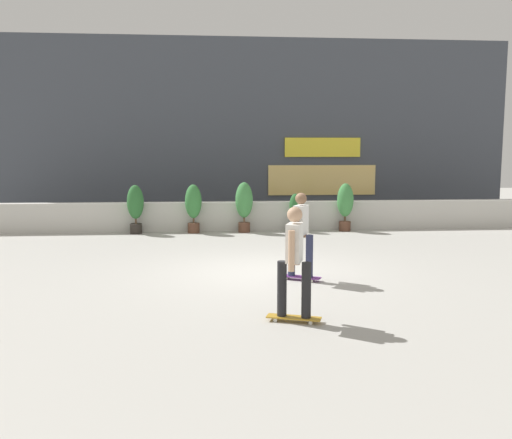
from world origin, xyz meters
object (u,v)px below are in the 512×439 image
object	(u,v)px
potted_plant_2	(244,203)
skater_by_wall_right	(301,232)
potted_plant_0	(135,206)
potted_plant_3	(295,212)
potted_plant_4	(345,203)
skater_by_wall_left	(294,259)
potted_plant_1	(193,205)

from	to	relation	value
potted_plant_2	skater_by_wall_right	world-z (taller)	skater_by_wall_right
potted_plant_0	potted_plant_2	bearing A→B (deg)	0.00
potted_plant_2	skater_by_wall_right	distance (m)	6.41
potted_plant_0	potted_plant_2	xyz separation A→B (m)	(3.27, 0.00, 0.05)
potted_plant_2	skater_by_wall_right	bearing A→B (deg)	-83.97
potted_plant_0	potted_plant_3	xyz separation A→B (m)	(4.84, 0.00, -0.23)
potted_plant_3	potted_plant_4	distance (m)	1.58
potted_plant_2	potted_plant_4	bearing A→B (deg)	0.00
potted_plant_4	skater_by_wall_right	distance (m)	6.84
potted_plant_4	skater_by_wall_left	distance (m)	9.44
skater_by_wall_right	potted_plant_2	bearing A→B (deg)	96.03
potted_plant_4	skater_by_wall_left	xyz separation A→B (m)	(-2.99, -8.95, 0.08)
potted_plant_0	skater_by_wall_right	bearing A→B (deg)	-58.28
potted_plant_2	skater_by_wall_left	bearing A→B (deg)	-89.05
potted_plant_2	potted_plant_1	bearing A→B (deg)	180.00
potted_plant_3	potted_plant_2	bearing A→B (deg)	-180.00
potted_plant_2	skater_by_wall_left	world-z (taller)	skater_by_wall_left
potted_plant_0	potted_plant_3	world-z (taller)	potted_plant_0
potted_plant_1	potted_plant_2	distance (m)	1.54
potted_plant_0	potted_plant_1	bearing A→B (deg)	0.00
potted_plant_3	potted_plant_4	size ratio (longest dim) A/B	0.79
potted_plant_4	skater_by_wall_left	size ratio (longest dim) A/B	0.87
potted_plant_2	potted_plant_0	bearing A→B (deg)	180.00
potted_plant_2	skater_by_wall_left	distance (m)	8.96
potted_plant_1	skater_by_wall_right	distance (m)	6.75
potted_plant_2	potted_plant_4	xyz separation A→B (m)	(3.14, 0.00, -0.03)
potted_plant_1	potted_plant_4	world-z (taller)	potted_plant_4
skater_by_wall_left	potted_plant_3	bearing A→B (deg)	80.96
potted_plant_2	potted_plant_3	distance (m)	1.60
skater_by_wall_right	potted_plant_0	bearing A→B (deg)	121.72
potted_plant_4	skater_by_wall_right	bearing A→B (deg)	-111.14
potted_plant_2	potted_plant_3	bearing A→B (deg)	0.00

